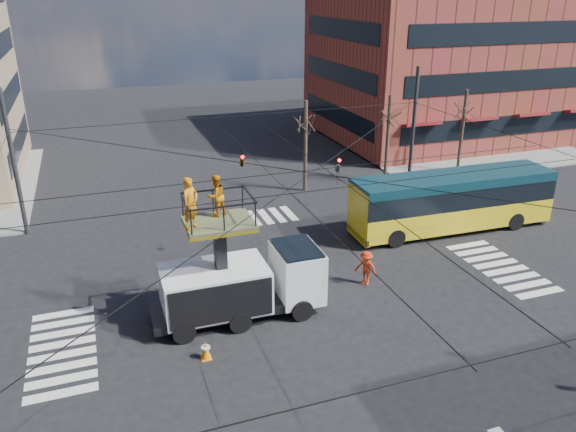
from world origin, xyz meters
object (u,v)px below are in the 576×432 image
(traffic_cone, at_px, (206,350))
(flagger, at_px, (366,268))
(utility_truck, at_px, (241,271))
(worker_ground, at_px, (182,310))
(city_bus, at_px, (452,200))

(traffic_cone, distance_m, flagger, 8.61)
(traffic_cone, xyz_separation_m, flagger, (8.04, 3.06, 0.45))
(utility_truck, height_order, flagger, utility_truck)
(utility_truck, distance_m, worker_ground, 2.78)
(utility_truck, bearing_deg, city_bus, 20.02)
(worker_ground, bearing_deg, traffic_cone, -164.68)
(traffic_cone, relative_size, worker_ground, 0.46)
(worker_ground, xyz_separation_m, flagger, (8.49, 0.79, 0.01))
(utility_truck, relative_size, city_bus, 0.61)
(utility_truck, xyz_separation_m, city_bus, (13.30, 4.72, -0.31))
(city_bus, bearing_deg, traffic_cone, -153.33)
(city_bus, relative_size, flagger, 7.05)
(city_bus, bearing_deg, flagger, -149.08)
(city_bus, xyz_separation_m, worker_ground, (-15.79, -4.88, -0.92))
(worker_ground, distance_m, flagger, 8.52)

